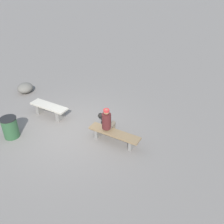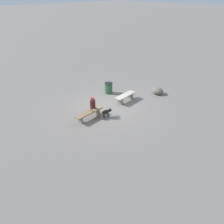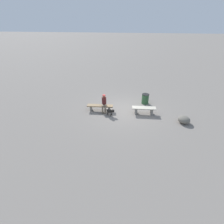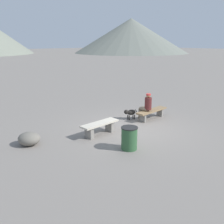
# 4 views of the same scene
# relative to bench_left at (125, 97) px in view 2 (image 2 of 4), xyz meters

# --- Properties ---
(ground) EXTENTS (210.00, 210.00, 0.06)m
(ground) POSITION_rel_bench_left_xyz_m (1.42, -0.31, -0.35)
(ground) COLOR gray
(bench_left) EXTENTS (1.63, 0.61, 0.47)m
(bench_left) POSITION_rel_bench_left_xyz_m (0.00, 0.00, 0.00)
(bench_left) COLOR gray
(bench_left) RESTS_ON ground
(bench_right) EXTENTS (1.83, 0.57, 0.42)m
(bench_right) POSITION_rel_bench_left_xyz_m (3.03, 0.12, 0.00)
(bench_right) COLOR gray
(bench_right) RESTS_ON ground
(seated_person) EXTENTS (0.38, 0.60, 1.22)m
(seated_person) POSITION_rel_bench_left_xyz_m (2.72, 0.18, 0.37)
(seated_person) COLOR #511E1E
(seated_person) RESTS_ON ground
(dog) EXTENTS (0.67, 0.32, 0.48)m
(dog) POSITION_rel_bench_left_xyz_m (2.20, 0.67, 0.01)
(dog) COLOR black
(dog) RESTS_ON ground
(trash_bin) EXTENTS (0.55, 0.55, 0.76)m
(trash_bin) POSITION_rel_bench_left_xyz_m (-0.06, -1.69, 0.06)
(trash_bin) COLOR #2D5633
(trash_bin) RESTS_ON ground
(boulder) EXTENTS (1.00, 1.02, 0.45)m
(boulder) POSITION_rel_bench_left_xyz_m (-2.47, 0.72, -0.10)
(boulder) COLOR #6B665B
(boulder) RESTS_ON ground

